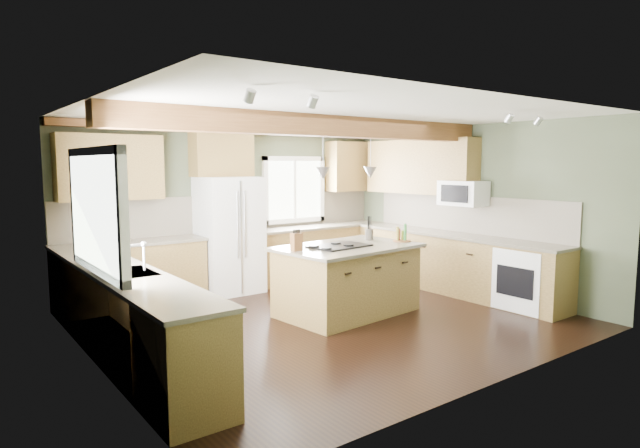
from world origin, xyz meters
TOP-DOWN VIEW (x-y plane):
  - floor at (0.00, 0.00)m, footprint 5.60×5.60m
  - ceiling at (0.00, 0.00)m, footprint 5.60×5.60m
  - wall_back at (0.00, 2.50)m, footprint 5.60×0.00m
  - wall_left at (-2.80, 0.00)m, footprint 0.00×5.00m
  - wall_right at (2.80, 0.00)m, footprint 0.00×5.00m
  - ceiling_beam at (0.00, 0.10)m, footprint 5.55×0.26m
  - soffit_trim at (0.00, 2.40)m, footprint 5.55×0.20m
  - backsplash_back at (0.00, 2.48)m, footprint 5.58×0.03m
  - backsplash_right at (2.78, 0.05)m, footprint 0.03×3.70m
  - base_cab_back_left at (-1.79, 2.20)m, footprint 2.02×0.60m
  - counter_back_left at (-1.79, 2.20)m, footprint 2.06×0.64m
  - base_cab_back_right at (1.49, 2.20)m, footprint 2.62×0.60m
  - counter_back_right at (1.49, 2.20)m, footprint 2.66×0.64m
  - base_cab_left at (-2.50, 0.05)m, footprint 0.60×3.70m
  - counter_left at (-2.50, 0.05)m, footprint 0.64×3.74m
  - base_cab_right at (2.50, 0.05)m, footprint 0.60×3.70m
  - counter_right at (2.50, 0.05)m, footprint 0.64×3.74m
  - upper_cab_back_left at (-1.99, 2.33)m, footprint 1.40×0.35m
  - upper_cab_over_fridge at (-0.30, 2.33)m, footprint 0.96×0.35m
  - upper_cab_right at (2.62, 0.90)m, footprint 0.35×2.20m
  - upper_cab_back_corner at (2.30, 2.33)m, footprint 0.90×0.35m
  - window_left at (-2.78, 0.05)m, footprint 0.04×1.60m
  - window_back at (1.15, 2.48)m, footprint 1.10×0.04m
  - sink at (-2.50, 0.05)m, footprint 0.50×0.65m
  - faucet at (-2.32, 0.05)m, footprint 0.02×0.02m
  - dishwasher at (-2.49, -1.25)m, footprint 0.60×0.60m
  - oven at (2.49, -1.25)m, footprint 0.60×0.72m
  - microwave at (2.58, -0.05)m, footprint 0.40×0.70m
  - pendant_left at (-0.04, 0.06)m, footprint 0.18×0.18m
  - pendant_right at (0.84, 0.14)m, footprint 0.18×0.18m
  - refrigerator at (-0.30, 2.12)m, footprint 0.90×0.74m
  - island at (0.40, 0.10)m, footprint 1.86×1.25m
  - island_top at (0.40, 0.10)m, footprint 1.99×1.38m
  - cooktop at (0.25, 0.09)m, footprint 0.81×0.58m
  - knife_block at (-0.38, 0.16)m, footprint 0.13×0.10m
  - utensil_crock at (1.00, 0.33)m, footprint 0.12×0.12m
  - bottle_tray at (1.26, -0.06)m, footprint 0.26×0.26m

SIDE VIEW (x-z plane):
  - floor at x=0.00m, z-range 0.00..0.00m
  - dishwasher at x=-2.49m, z-range 0.01..0.85m
  - oven at x=2.49m, z-range 0.01..0.85m
  - base_cab_back_left at x=-1.79m, z-range 0.00..0.88m
  - base_cab_back_right at x=1.49m, z-range 0.00..0.88m
  - base_cab_left at x=-2.50m, z-range 0.00..0.88m
  - base_cab_right at x=2.50m, z-range 0.00..0.88m
  - island at x=0.40m, z-range 0.00..0.88m
  - counter_back_left at x=-1.79m, z-range 0.88..0.92m
  - counter_back_right at x=1.49m, z-range 0.88..0.92m
  - counter_left at x=-2.50m, z-range 0.88..0.92m
  - counter_right at x=2.50m, z-range 0.88..0.92m
  - refrigerator at x=-0.30m, z-range 0.00..1.80m
  - island_top at x=0.40m, z-range 0.88..0.92m
  - sink at x=-2.50m, z-range 0.89..0.92m
  - cooktop at x=0.25m, z-range 0.92..0.94m
  - utensil_crock at x=1.00m, z-range 0.92..1.07m
  - knife_block at x=-0.38m, z-range 0.92..1.14m
  - bottle_tray at x=1.26m, z-range 0.92..1.15m
  - faucet at x=-2.32m, z-range 0.91..1.19m
  - backsplash_back at x=0.00m, z-range 0.92..1.50m
  - backsplash_right at x=2.78m, z-range 0.92..1.50m
  - wall_back at x=0.00m, z-range -1.50..4.10m
  - wall_left at x=-2.80m, z-range -1.20..3.80m
  - wall_right at x=2.80m, z-range -1.20..3.80m
  - window_back at x=1.15m, z-range 1.05..2.05m
  - window_left at x=-2.78m, z-range 1.02..2.08m
  - microwave at x=2.58m, z-range 1.36..1.74m
  - pendant_left at x=-0.04m, z-range 1.80..1.96m
  - pendant_right at x=0.84m, z-range 1.80..1.96m
  - upper_cab_back_left at x=-1.99m, z-range 1.50..2.40m
  - upper_cab_right at x=2.62m, z-range 1.50..2.40m
  - upper_cab_back_corner at x=2.30m, z-range 1.50..2.40m
  - upper_cab_over_fridge at x=-0.30m, z-range 1.80..2.50m
  - ceiling_beam at x=0.00m, z-range 2.34..2.60m
  - soffit_trim at x=0.00m, z-range 2.49..2.59m
  - ceiling at x=0.00m, z-range 2.60..2.60m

